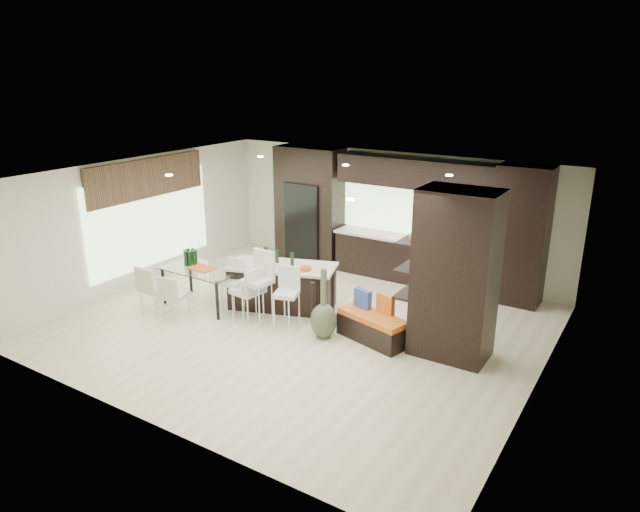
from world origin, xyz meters
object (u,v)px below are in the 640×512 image
Objects in this scene: stool_left at (233,292)px; stool_right at (287,305)px; stool_mid at (257,294)px; chair_near at (175,298)px; dining_table at (203,287)px; kitchen_island at (282,286)px; chair_end at (248,294)px; bench at (372,328)px; chair_far at (155,291)px; floor_vase at (324,304)px.

stool_left is 0.94× the size of stool_right.
stool_mid reaches higher than chair_near.
stool_right is at bearing 1.17° from dining_table.
chair_near is at bearing -147.59° from stool_mid.
dining_table is at bearing 162.60° from stool_right.
kitchen_island is 2.00m from chair_near.
chair_end reaches higher than chair_near.
dining_table is 0.73m from chair_near.
chair_near is at bearing -147.20° from bench.
stool_mid is 2.18m from bench.
stool_right reaches higher than bench.
chair_far reaches higher than stool_left.
bench is at bearing 7.89° from chair_near.
chair_near is 0.91× the size of chair_far.
bench is at bearing -73.14° from chair_end.
floor_vase reaches higher than dining_table.
bench is 1.00× the size of floor_vase.
dining_table is (-1.97, -0.01, -0.07)m from stool_right.
chair_end is at bearing 23.63° from chair_near.
stool_left is 0.54× the size of dining_table.
bench is at bearing 23.45° from floor_vase.
stool_left is 0.68× the size of floor_vase.
kitchen_island is 1.55m from floor_vase.
bench is at bearing -4.29° from stool_right.
chair_far is at bearing 179.56° from stool_right.
stool_left is 0.63m from stool_mid.
stool_mid reaches higher than stool_left.
floor_vase reaches higher than chair_end.
chair_end is at bearing 163.08° from stool_right.
stool_left reaches higher than bench.
bench is 3.50m from dining_table.
dining_table is at bearing -158.71° from bench.
chair_far is at bearing 172.84° from chair_near.
chair_far is (-0.49, -0.02, 0.04)m from chair_near.
stool_right is 0.72× the size of floor_vase.
stool_right is at bearing 18.13° from chair_far.
floor_vase is at bearing 14.79° from chair_far.
bench is 1.34× the size of chair_end.
stool_mid is 0.85× the size of floor_vase.
chair_end is (0.38, -0.03, 0.05)m from stool_left.
stool_mid is at bearing -177.22° from floor_vase.
bench is at bearing 16.69° from chair_far.
stool_mid reaches higher than dining_table.
stool_right is 0.72× the size of bench.
stool_mid is 1.21× the size of chair_far.
stool_right is at bearing 7.97° from stool_mid.
chair_end reaches higher than chair_far.
stool_right is 0.57× the size of dining_table.
floor_vase is (0.75, 0.03, 0.17)m from stool_right.
kitchen_island reaches higher than chair_near.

